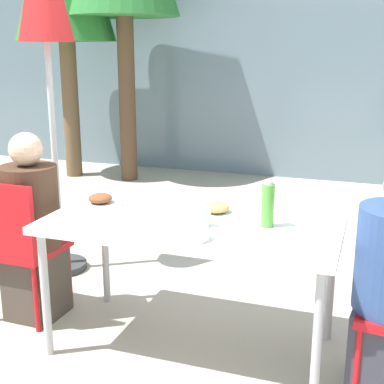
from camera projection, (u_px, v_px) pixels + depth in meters
The scene contains 10 objects.
ground_plane at pixel (192, 345), 2.94m from camera, with size 24.00×24.00×0.00m, color #B2A893.
building_facade at pixel (308, 55), 6.41m from camera, with size 10.00×0.20×3.00m.
dining_table at pixel (192, 231), 2.77m from camera, with size 1.51×0.77×0.73m.
chair_left at pixel (17, 240), 3.09m from camera, with size 0.41×0.41×0.87m.
person_left at pixel (33, 233), 3.14m from camera, with size 0.33×0.33×1.13m.
plate_0 at pixel (100, 201), 3.01m from camera, with size 0.25×0.25×0.07m.
plate_1 at pixel (216, 210), 2.83m from camera, with size 0.26×0.26×0.07m.
bottle at pixel (268, 205), 2.62m from camera, with size 0.06×0.06×0.23m.
drinking_cup at pixel (204, 217), 2.64m from camera, with size 0.07×0.07×0.09m.
salad_bowl at pixel (192, 234), 2.47m from camera, with size 0.16×0.16×0.05m.
Camera 1 is at (0.86, -2.47, 1.58)m, focal length 50.00 mm.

